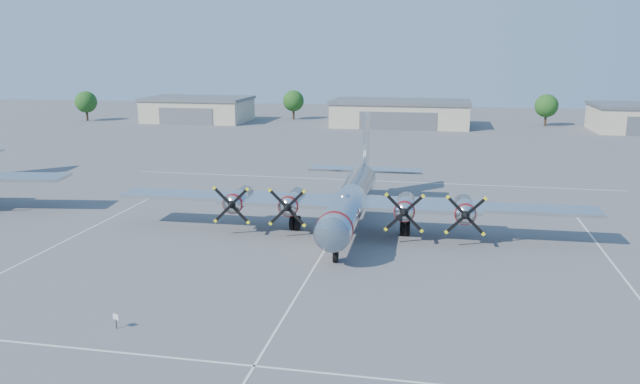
% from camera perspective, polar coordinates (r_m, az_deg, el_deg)
% --- Properties ---
extents(ground, '(260.00, 260.00, 0.00)m').
position_cam_1_polar(ground, '(53.08, 0.99, -4.42)').
color(ground, '#525254').
rests_on(ground, ground).
extents(parking_lines, '(60.00, 50.08, 0.01)m').
position_cam_1_polar(parking_lines, '(51.43, 0.64, -4.98)').
color(parking_lines, silver).
rests_on(parking_lines, ground).
extents(hangar_west, '(22.60, 14.60, 5.40)m').
position_cam_1_polar(hangar_west, '(143.04, -11.09, 7.44)').
color(hangar_west, '#B7AB91').
rests_on(hangar_west, ground).
extents(hangar_center, '(28.60, 14.60, 5.40)m').
position_cam_1_polar(hangar_center, '(132.78, 7.35, 7.17)').
color(hangar_center, '#B7AB91').
rests_on(hangar_center, ground).
extents(tree_far_west, '(4.80, 4.80, 6.64)m').
position_cam_1_polar(tree_far_west, '(150.72, -20.61, 7.71)').
color(tree_far_west, '#382619').
rests_on(tree_far_west, ground).
extents(tree_west, '(4.80, 4.80, 6.64)m').
position_cam_1_polar(tree_west, '(144.39, -2.45, 8.32)').
color(tree_west, '#382619').
rests_on(tree_west, ground).
extents(tree_east, '(4.80, 4.80, 6.64)m').
position_cam_1_polar(tree_east, '(139.94, 20.00, 7.42)').
color(tree_east, '#382619').
rests_on(tree_east, ground).
extents(main_bomber_b29, '(42.11, 29.26, 9.19)m').
position_cam_1_polar(main_bomber_b29, '(56.97, 2.91, -3.21)').
color(main_bomber_b29, silver).
rests_on(main_bomber_b29, ground).
extents(info_placard, '(0.44, 0.22, 0.89)m').
position_cam_1_polar(info_placard, '(38.62, -18.16, -10.93)').
color(info_placard, black).
rests_on(info_placard, ground).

